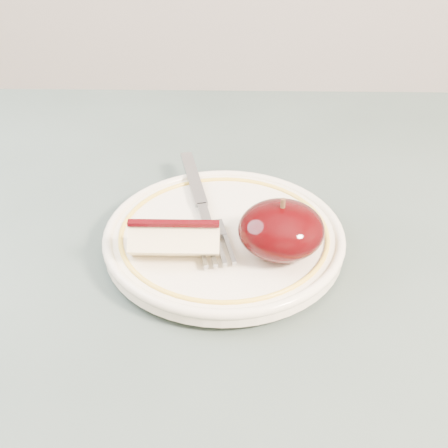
{
  "coord_description": "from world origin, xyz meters",
  "views": [
    {
      "loc": [
        -0.03,
        -0.35,
        1.09
      ],
      "look_at": [
        -0.03,
        0.1,
        0.78
      ],
      "focal_mm": 50.0,
      "sensor_mm": 36.0,
      "label": 1
    }
  ],
  "objects_px": {
    "table": "(262,398)",
    "fork": "(202,206)",
    "plate": "(224,237)",
    "apple_half": "(281,230)"
  },
  "relations": [
    {
      "from": "apple_half",
      "to": "table",
      "type": "bearing_deg",
      "value": -100.68
    },
    {
      "from": "plate",
      "to": "apple_half",
      "type": "bearing_deg",
      "value": -27.36
    },
    {
      "from": "plate",
      "to": "fork",
      "type": "relative_size",
      "value": 1.13
    },
    {
      "from": "table",
      "to": "plate",
      "type": "distance_m",
      "value": 0.14
    },
    {
      "from": "apple_half",
      "to": "fork",
      "type": "relative_size",
      "value": 0.38
    },
    {
      "from": "table",
      "to": "fork",
      "type": "xyz_separation_m",
      "value": [
        -0.06,
        0.13,
        0.11
      ]
    },
    {
      "from": "apple_half",
      "to": "fork",
      "type": "bearing_deg",
      "value": 138.72
    },
    {
      "from": "fork",
      "to": "plate",
      "type": "bearing_deg",
      "value": -161.96
    },
    {
      "from": "table",
      "to": "plate",
      "type": "bearing_deg",
      "value": 110.1
    },
    {
      "from": "fork",
      "to": "apple_half",
      "type": "bearing_deg",
      "value": -143.76
    }
  ]
}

